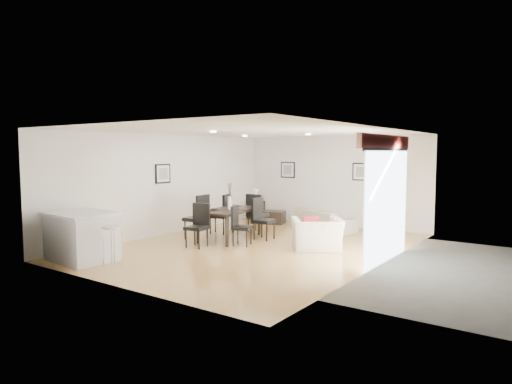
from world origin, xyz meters
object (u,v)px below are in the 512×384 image
Objects in this scene: sofa at (322,220)px; armchair at (317,234)px; dining_chair_efar at (261,216)px; dining_chair_enear at (239,223)px; bar_stool at (112,231)px; dining_chair_head at (199,223)px; coffee_table at (268,217)px; dining_chair_wnear at (199,214)px; dining_chair_foot at (256,211)px; dining_chair_wfar at (222,212)px; kitchen_island at (82,236)px; dining_table at (230,212)px; side_table at (256,210)px.

sofa is 2.61m from armchair.
dining_chair_enear is at bearing 177.86° from dining_chair_efar.
bar_stool is at bearing 20.46° from armchair.
dining_chair_enear is 0.95m from dining_chair_head.
coffee_table is at bearing 95.43° from bar_stool.
dining_chair_wnear is at bearing 78.42° from sofa.
sofa is 1.92× the size of dining_chair_foot.
dining_chair_head is 2.30m from dining_chair_foot.
dining_chair_wfar is at bearing 102.05° from dining_chair_head.
coffee_table is 6.36m from bar_stool.
dining_chair_wfar is at bearing 67.65° from sofa.
dining_chair_enear is 0.95m from dining_chair_efar.
dining_chair_head is (-2.42, -1.31, 0.21)m from armchair.
dining_chair_wnear is 0.77× the size of kitchen_island.
dining_chair_enear is at bearing 99.56° from sofa.
dining_chair_head reaches higher than dining_chair_enear.
dining_chair_head reaches higher than coffee_table.
dining_table is 1.15m from dining_chair_foot.
dining_table is at bearing 122.26° from dining_chair_efar.
dining_chair_head reaches higher than side_table.
dining_chair_enear is at bearing 82.23° from dining_chair_wnear.
dining_chair_head is 1.25× the size of bar_stool.
dining_chair_wnear is 3.23m from coffee_table.
side_table is at bearing -57.27° from dining_chair_foot.
dining_chair_wnear is at bearing 86.31° from kitchen_island.
bar_stool is at bearing -99.68° from dining_table.
dining_chair_head reaches higher than bar_stool.
dining_chair_wfar is at bearing 85.53° from dining_chair_efar.
dining_chair_foot is (-1.32, -1.38, 0.30)m from sofa.
dining_chair_wfar is 1.82× the size of side_table.
armchair is at bearing -88.28° from dining_chair_enear.
dining_chair_wfar reaches higher than armchair.
dining_chair_foot is 1.09× the size of coffee_table.
sofa is 1.91× the size of dining_chair_wfar.
dining_table is (-2.41, -0.16, 0.34)m from armchair.
sofa is at bearing -22.97° from coffee_table.
dining_chair_efar is 1.29× the size of bar_stool.
dining_chair_foot is (-2.40, 0.99, 0.24)m from armchair.
armchair is 2.44m from dining_table.
dining_chair_enear is 1.16× the size of bar_stool.
dining_table is 2.08× the size of dining_chair_enear.
dining_chair_wfar is 4.11m from bar_stool.
sofa is 1.81× the size of dining_chair_wnear.
dining_chair_foot reaches higher than side_table.
armchair is 4.01m from coffee_table.
dining_chair_efar is at bearing 130.58° from dining_chair_foot.
dining_chair_wnear is at bearing 122.23° from dining_chair_efar.
dining_chair_wfar reaches higher than dining_table.
dining_chair_foot is at bearing 151.74° from dining_chair_wnear.
dining_chair_enear is 3.51m from coffee_table.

